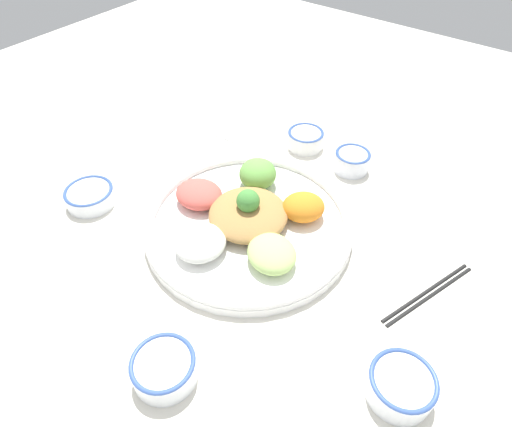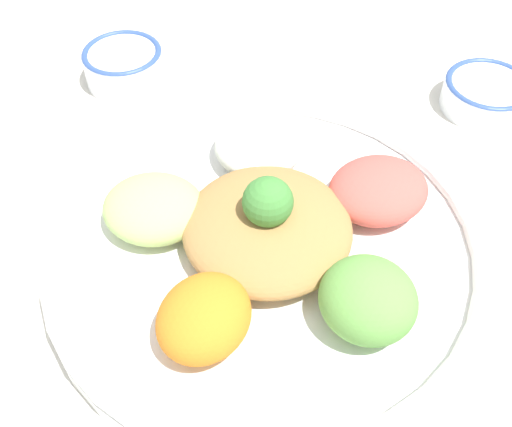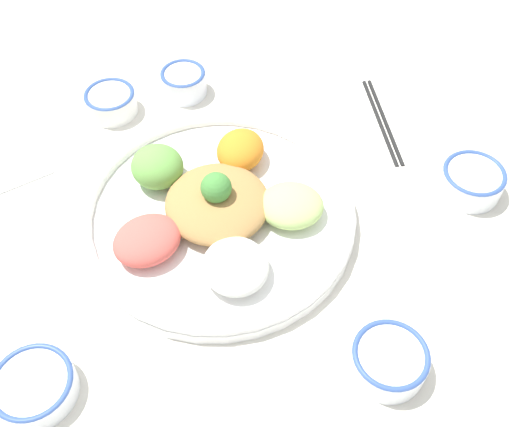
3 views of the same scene
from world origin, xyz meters
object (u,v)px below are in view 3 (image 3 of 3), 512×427
salad_platter (215,211)px  sauce_bowl_red (389,360)px  rice_bowl_plain (111,101)px  chopsticks_pair_near (383,120)px  serving_spoon_main (0,190)px  rice_bowl_blue (472,180)px  sauce_bowl_dark (184,81)px  sauce_bowl_far (34,386)px

salad_platter → sauce_bowl_red: size_ratio=4.25×
rice_bowl_plain → chopsticks_pair_near: (0.24, 0.41, -0.02)m
salad_platter → serving_spoon_main: 0.35m
salad_platter → rice_bowl_blue: 0.41m
rice_bowl_blue → sauce_bowl_dark: size_ratio=1.21×
sauce_bowl_far → chopsticks_pair_near: sauce_bowl_far is taller
rice_bowl_blue → serving_spoon_main: rice_bowl_blue is taller
sauce_bowl_red → sauce_bowl_dark: 0.61m
sauce_bowl_red → sauce_bowl_dark: sauce_bowl_dark is taller
sauce_bowl_red → chopsticks_pair_near: sauce_bowl_red is taller
chopsticks_pair_near → rice_bowl_plain: bearing=78.7°
rice_bowl_plain → sauce_bowl_far: 0.52m
salad_platter → chopsticks_pair_near: 0.36m
rice_bowl_plain → chopsticks_pair_near: size_ratio=0.42×
rice_bowl_plain → chopsticks_pair_near: rice_bowl_plain is taller
rice_bowl_blue → chopsticks_pair_near: rice_bowl_blue is taller
sauce_bowl_red → rice_bowl_plain: size_ratio=1.10×
salad_platter → sauce_bowl_far: (0.14, -0.31, -0.01)m
chopsticks_pair_near → serving_spoon_main: (-0.15, -0.63, -0.00)m
rice_bowl_plain → salad_platter: bearing=10.4°
salad_platter → sauce_bowl_red: bearing=16.3°
serving_spoon_main → rice_bowl_blue: bearing=-31.1°
chopsticks_pair_near → sauce_bowl_red: bearing=164.9°
sauce_bowl_dark → chopsticks_pair_near: sauce_bowl_dark is taller
rice_bowl_plain → serving_spoon_main: rice_bowl_plain is taller
salad_platter → serving_spoon_main: salad_platter is taller
sauce_bowl_dark → sauce_bowl_far: (0.44, -0.39, -0.01)m
sauce_bowl_red → sauce_bowl_dark: size_ratio=1.20×
sauce_bowl_red → sauce_bowl_far: (-0.18, -0.41, -0.00)m
sauce_bowl_far → chopsticks_pair_near: (-0.21, 0.67, -0.02)m
chopsticks_pair_near → sauce_bowl_dark: bearing=69.5°
sauce_bowl_far → serving_spoon_main: size_ratio=0.75×
rice_bowl_blue → sauce_bowl_far: (0.01, -0.70, -0.00)m
rice_bowl_blue → sauce_bowl_far: bearing=-89.1°
sauce_bowl_dark → rice_bowl_plain: (-0.01, -0.13, -0.00)m
salad_platter → chopsticks_pair_near: (-0.06, 0.36, -0.02)m
sauce_bowl_far → rice_bowl_plain: bearing=150.5°
rice_bowl_plain → serving_spoon_main: bearing=-66.6°
salad_platter → chopsticks_pair_near: bearing=100.3°
salad_platter → sauce_bowl_far: size_ratio=4.06×
sauce_bowl_dark → serving_spoon_main: bearing=-76.8°
rice_bowl_plain → sauce_bowl_far: bearing=-29.5°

